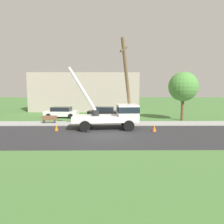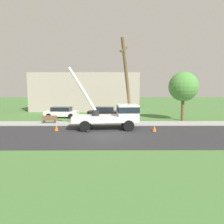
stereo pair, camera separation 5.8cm
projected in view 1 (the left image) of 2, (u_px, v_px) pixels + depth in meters
ground_plane at (108, 116)px, 29.55m from camera, size 120.00×120.00×0.00m
road_asphalt at (106, 135)px, 17.63m from camera, size 80.00×8.63×0.01m
sidewalk_strip at (107, 123)px, 23.19m from camera, size 80.00×2.58×0.10m
utility_truck at (114, 114)px, 20.24m from camera, size 6.90×3.21×5.98m
leaning_utility_pole at (127, 83)px, 20.61m from camera, size 1.65×3.60×8.54m
traffic_cone_ahead at (154, 128)px, 19.17m from camera, size 0.36×0.36×0.56m
traffic_cone_behind at (56, 128)px, 19.48m from camera, size 0.36×0.36×0.56m
parked_sedan_white at (61, 112)px, 28.04m from camera, size 4.53×2.25×1.42m
parked_sedan_black at (105, 112)px, 28.24m from camera, size 4.55×2.28×1.42m
park_bench at (49, 120)px, 23.15m from camera, size 1.60×0.45×0.90m
roadside_tree_near at (183, 87)px, 25.13m from camera, size 3.49×3.49×5.84m
lowrise_building_backdrop at (86, 92)px, 36.80m from camera, size 18.00×6.00×6.40m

